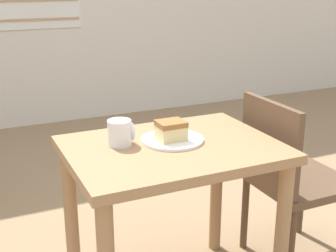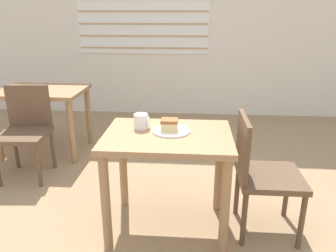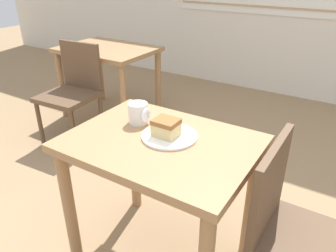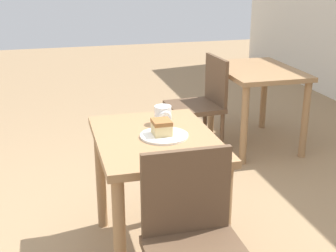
% 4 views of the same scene
% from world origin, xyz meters
% --- Properties ---
extents(dining_table_near, '(0.84, 0.63, 0.72)m').
position_xyz_m(dining_table_near, '(0.02, 0.19, 0.58)').
color(dining_table_near, '#9E754C').
rests_on(dining_table_near, ground_plane).
extents(chair_near_window, '(0.43, 0.43, 0.84)m').
position_xyz_m(chair_near_window, '(0.64, 0.22, 0.46)').
color(chair_near_window, brown).
rests_on(chair_near_window, ground_plane).
extents(plate, '(0.26, 0.26, 0.01)m').
position_xyz_m(plate, '(0.04, 0.24, 0.72)').
color(plate, white).
rests_on(plate, dining_table_near).
extents(cake_slice, '(0.11, 0.10, 0.08)m').
position_xyz_m(cake_slice, '(0.03, 0.23, 0.77)').
color(cake_slice, '#E5CC89').
rests_on(cake_slice, plate).
extents(coffee_mug, '(0.10, 0.10, 0.10)m').
position_xyz_m(coffee_mug, '(-0.17, 0.28, 0.77)').
color(coffee_mug, white).
rests_on(coffee_mug, dining_table_near).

